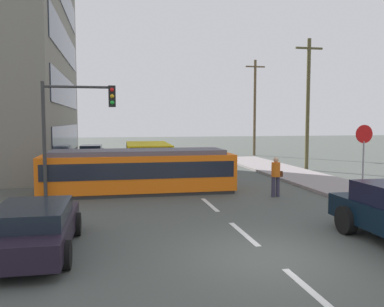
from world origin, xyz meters
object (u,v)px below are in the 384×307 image
object	(u,v)px
city_bus	(148,156)
traffic_light_mast	(74,118)
pedestrian_crossing	(276,174)
parked_sedan_mid	(79,169)
utility_pole_far	(255,106)
streetcar_tram	(138,170)
parked_sedan_near	(34,228)
parked_sedan_furthest	(91,152)
parked_sedan_far	(83,158)
utility_pole_mid	(308,102)
stop_sign	(364,145)

from	to	relation	value
city_bus	traffic_light_mast	distance (m)	8.92
pedestrian_crossing	traffic_light_mast	bearing A→B (deg)	175.48
city_bus	traffic_light_mast	bearing A→B (deg)	-114.28
parked_sedan_mid	utility_pole_far	world-z (taller)	utility_pole_far
streetcar_tram	pedestrian_crossing	bearing A→B (deg)	-20.90
parked_sedan_near	traffic_light_mast	xyz separation A→B (m)	(0.45, 6.30, 2.69)
streetcar_tram	parked_sedan_furthest	size ratio (longest dim) A/B	1.82
parked_sedan_mid	traffic_light_mast	size ratio (longest dim) A/B	0.91
traffic_light_mast	parked_sedan_far	bearing A→B (deg)	92.62
parked_sedan_near	parked_sedan_far	world-z (taller)	same
parked_sedan_far	utility_pole_mid	world-z (taller)	utility_pole_mid
parked_sedan_mid	parked_sedan_furthest	world-z (taller)	same
streetcar_tram	pedestrian_crossing	size ratio (longest dim) A/B	5.01
parked_sedan_furthest	utility_pole_mid	xyz separation A→B (m)	(13.99, -10.21, 3.73)
streetcar_tram	stop_sign	world-z (taller)	stop_sign
utility_pole_mid	utility_pole_far	xyz separation A→B (m)	(0.51, 11.15, 0.15)
parked_sedan_mid	stop_sign	distance (m)	13.91
parked_sedan_near	stop_sign	size ratio (longest dim) A/B	1.52
utility_pole_mid	utility_pole_far	bearing A→B (deg)	87.38
utility_pole_far	city_bus	bearing A→B (deg)	-134.66
city_bus	pedestrian_crossing	size ratio (longest dim) A/B	3.28
streetcar_tram	city_bus	xyz separation A→B (m)	(0.98, 6.37, 0.06)
parked_sedan_mid	streetcar_tram	bearing A→B (deg)	-54.02
parked_sedan_far	utility_pole_far	bearing A→B (deg)	24.31
streetcar_tram	parked_sedan_far	bearing A→B (deg)	106.52
pedestrian_crossing	parked_sedan_far	size ratio (longest dim) A/B	0.37
parked_sedan_near	city_bus	bearing A→B (deg)	74.26
parked_sedan_far	traffic_light_mast	xyz separation A→B (m)	(0.55, -12.01, 2.69)
streetcar_tram	utility_pole_far	bearing A→B (deg)	55.82
city_bus	parked_sedan_near	xyz separation A→B (m)	(-3.99, -14.16, -0.42)
stop_sign	utility_pole_far	size ratio (longest dim) A/B	0.33
streetcar_tram	city_bus	distance (m)	6.45
parked_sedan_mid	traffic_light_mast	world-z (taller)	traffic_light_mast
parked_sedan_near	stop_sign	world-z (taller)	stop_sign
streetcar_tram	parked_sedan_far	world-z (taller)	streetcar_tram
parked_sedan_furthest	parked_sedan_far	bearing A→B (deg)	-93.04
traffic_light_mast	utility_pole_mid	distance (m)	15.71
city_bus	parked_sedan_near	world-z (taller)	city_bus
parked_sedan_far	utility_pole_far	xyz separation A→B (m)	(14.80, 6.69, 3.89)
streetcar_tram	utility_pole_mid	xyz separation A→B (m)	(11.17, 6.05, 3.37)
parked_sedan_near	parked_sedan_mid	distance (m)	11.75
city_bus	parked_sedan_furthest	distance (m)	10.60
pedestrian_crossing	parked_sedan_near	xyz separation A→B (m)	(-8.60, -5.66, -0.32)
stop_sign	traffic_light_mast	bearing A→B (deg)	173.11
parked_sedan_furthest	traffic_light_mast	world-z (taller)	traffic_light_mast
city_bus	parked_sedan_mid	bearing A→B (deg)	-147.97
parked_sedan_furthest	traffic_light_mast	size ratio (longest dim) A/B	0.98
streetcar_tram	utility_pole_mid	bearing A→B (deg)	28.44
city_bus	parked_sedan_far	size ratio (longest dim) A/B	1.23
streetcar_tram	parked_sedan_furthest	bearing A→B (deg)	99.82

